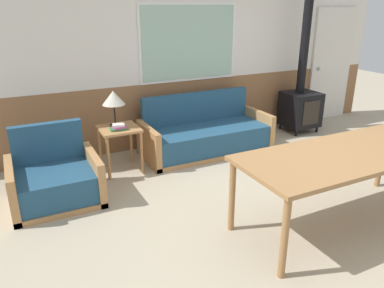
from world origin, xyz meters
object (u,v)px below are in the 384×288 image
(side_table, at_px, (119,136))
(table_lamp, at_px, (113,99))
(armchair, at_px, (55,181))
(dining_table, at_px, (348,158))
(wood_stove, at_px, (301,97))
(couch, at_px, (206,136))

(side_table, height_order, table_lamp, table_lamp)
(armchair, height_order, table_lamp, table_lamp)
(armchair, height_order, side_table, armchair)
(table_lamp, xyz_separation_m, dining_table, (1.60, -2.29, -0.25))
(side_table, xyz_separation_m, wood_stove, (3.19, 0.22, 0.12))
(table_lamp, xyz_separation_m, wood_stove, (3.21, 0.14, -0.35))
(table_lamp, distance_m, wood_stove, 3.23)
(dining_table, relative_size, wood_stove, 0.89)
(armchair, bearing_deg, side_table, 24.72)
(armchair, xyz_separation_m, dining_table, (2.46, -1.72, 0.46))
(armchair, xyz_separation_m, table_lamp, (0.86, 0.57, 0.71))
(side_table, bearing_deg, wood_stove, 4.01)
(couch, bearing_deg, side_table, -176.52)
(dining_table, bearing_deg, wood_stove, 56.47)
(wood_stove, bearing_deg, couch, -175.62)
(armchair, distance_m, dining_table, 3.04)
(dining_table, bearing_deg, side_table, 125.73)
(side_table, bearing_deg, table_lamp, 102.00)
(couch, xyz_separation_m, side_table, (-1.30, -0.08, 0.23))
(couch, bearing_deg, armchair, -165.48)
(armchair, distance_m, side_table, 1.03)
(armchair, height_order, dining_table, armchair)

